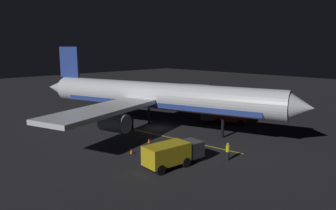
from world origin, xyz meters
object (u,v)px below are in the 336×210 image
(ground_crew_worker, at_px, (228,151))
(traffic_cone_near_left, at_px, (131,151))
(baggage_truck, at_px, (172,154))
(traffic_cone_under_wing, at_px, (149,141))
(airliner, at_px, (153,97))
(traffic_cone_near_right, at_px, (184,148))
(catering_truck, at_px, (226,114))

(ground_crew_worker, xyz_separation_m, traffic_cone_near_left, (5.50, -8.04, -0.64))
(baggage_truck, xyz_separation_m, traffic_cone_under_wing, (-3.25, -6.93, -0.92))
(ground_crew_worker, bearing_deg, airliner, -102.89)
(baggage_truck, relative_size, traffic_cone_near_left, 11.21)
(traffic_cone_near_right, height_order, traffic_cone_under_wing, same)
(traffic_cone_near_left, distance_m, traffic_cone_under_wing, 4.10)
(traffic_cone_under_wing, bearing_deg, traffic_cone_near_left, 22.41)
(airliner, bearing_deg, ground_crew_worker, 77.11)
(traffic_cone_under_wing, bearing_deg, traffic_cone_near_right, 102.31)
(traffic_cone_near_left, bearing_deg, airliner, -144.40)
(airliner, xyz_separation_m, traffic_cone_under_wing, (4.99, 4.72, -4.07))
(baggage_truck, distance_m, traffic_cone_under_wing, 7.71)
(airliner, bearing_deg, traffic_cone_near_left, 35.60)
(airliner, bearing_deg, traffic_cone_near_right, 66.78)
(traffic_cone_near_left, bearing_deg, baggage_truck, 95.69)
(ground_crew_worker, height_order, traffic_cone_near_left, ground_crew_worker)
(baggage_truck, bearing_deg, ground_crew_worker, 151.73)
(airliner, relative_size, traffic_cone_near_right, 70.16)
(traffic_cone_near_left, height_order, traffic_cone_under_wing, same)
(airliner, xyz_separation_m, catering_truck, (-9.19, 5.31, -2.98))
(catering_truck, relative_size, ground_crew_worker, 3.76)
(traffic_cone_near_left, distance_m, traffic_cone_near_right, 5.66)
(catering_truck, bearing_deg, traffic_cone_near_right, 16.88)
(baggage_truck, height_order, traffic_cone_near_left, baggage_truck)
(airliner, height_order, traffic_cone_near_right, airliner)
(airliner, distance_m, baggage_truck, 14.62)
(airliner, relative_size, traffic_cone_under_wing, 70.16)
(ground_crew_worker, relative_size, traffic_cone_under_wing, 3.16)
(airliner, xyz_separation_m, traffic_cone_near_right, (3.99, 9.31, -4.07))
(airliner, bearing_deg, catering_truck, 149.98)
(traffic_cone_near_right, xyz_separation_m, traffic_cone_under_wing, (1.00, -4.58, 0.00))
(catering_truck, bearing_deg, ground_crew_worker, 35.87)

